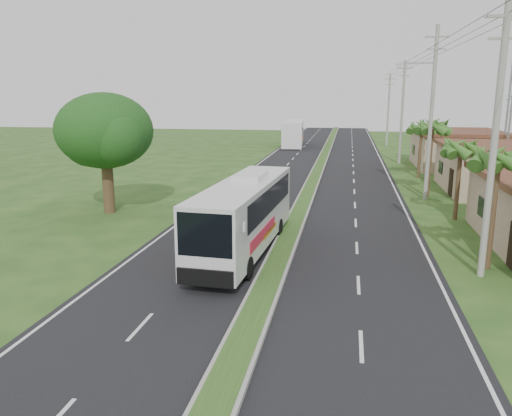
# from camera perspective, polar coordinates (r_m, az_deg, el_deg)

# --- Properties ---
(ground) EXTENTS (180.00, 180.00, 0.00)m
(ground) POSITION_cam_1_polar(r_m,az_deg,el_deg) (20.50, 1.71, -8.18)
(ground) COLOR #224619
(ground) RESTS_ON ground
(road_asphalt) EXTENTS (14.00, 160.00, 0.02)m
(road_asphalt) POSITION_cam_1_polar(r_m,az_deg,el_deg) (39.72, 6.12, 2.04)
(road_asphalt) COLOR black
(road_asphalt) RESTS_ON ground
(median_strip) EXTENTS (1.20, 160.00, 0.18)m
(median_strip) POSITION_cam_1_polar(r_m,az_deg,el_deg) (39.70, 6.12, 2.17)
(median_strip) COLOR gray
(median_strip) RESTS_ON ground
(lane_edge_left) EXTENTS (0.12, 160.00, 0.01)m
(lane_edge_left) POSITION_cam_1_polar(r_m,az_deg,el_deg) (40.76, -3.32, 2.35)
(lane_edge_left) COLOR silver
(lane_edge_left) RESTS_ON ground
(lane_edge_right) EXTENTS (0.12, 160.00, 0.01)m
(lane_edge_right) POSITION_cam_1_polar(r_m,az_deg,el_deg) (39.80, 15.78, 1.64)
(lane_edge_right) COLOR silver
(lane_edge_right) RESTS_ON ground
(shop_mid) EXTENTS (7.60, 10.60, 3.67)m
(shop_mid) POSITION_cam_1_polar(r_m,az_deg,el_deg) (42.77, 25.49, 4.15)
(shop_mid) COLOR tan
(shop_mid) RESTS_ON ground
(shop_far) EXTENTS (8.60, 11.60, 3.82)m
(shop_far) POSITION_cam_1_polar(r_m,az_deg,el_deg) (56.31, 21.93, 6.31)
(shop_far) COLOR tan
(shop_far) RESTS_ON ground
(palm_verge_a) EXTENTS (2.40, 2.40, 5.45)m
(palm_verge_a) POSITION_cam_1_polar(r_m,az_deg,el_deg) (22.92, 25.97, 5.00)
(palm_verge_a) COLOR #473321
(palm_verge_a) RESTS_ON ground
(palm_verge_b) EXTENTS (2.40, 2.40, 5.05)m
(palm_verge_b) POSITION_cam_1_polar(r_m,az_deg,el_deg) (31.76, 22.40, 6.43)
(palm_verge_b) COLOR #473321
(palm_verge_b) RESTS_ON ground
(palm_verge_c) EXTENTS (2.40, 2.40, 5.85)m
(palm_verge_c) POSITION_cam_1_polar(r_m,az_deg,el_deg) (38.46, 19.52, 8.73)
(palm_verge_c) COLOR #473321
(palm_verge_c) RESTS_ON ground
(palm_verge_d) EXTENTS (2.40, 2.40, 5.25)m
(palm_verge_d) POSITION_cam_1_polar(r_m,az_deg,el_deg) (47.46, 18.43, 8.73)
(palm_verge_d) COLOR #473321
(palm_verge_d) RESTS_ON ground
(shade_tree) EXTENTS (6.30, 6.00, 7.54)m
(shade_tree) POSITION_cam_1_polar(r_m,az_deg,el_deg) (32.68, -17.06, 8.15)
(shade_tree) COLOR #473321
(shade_tree) RESTS_ON ground
(utility_pole_a) EXTENTS (1.60, 0.28, 11.00)m
(utility_pole_a) POSITION_cam_1_polar(r_m,az_deg,el_deg) (21.74, 25.62, 7.17)
(utility_pole_a) COLOR gray
(utility_pole_a) RESTS_ON ground
(utility_pole_b) EXTENTS (3.20, 0.28, 12.00)m
(utility_pole_b) POSITION_cam_1_polar(r_m,az_deg,el_deg) (37.38, 19.38, 10.39)
(utility_pole_b) COLOR gray
(utility_pole_b) RESTS_ON ground
(utility_pole_c) EXTENTS (1.60, 0.28, 11.00)m
(utility_pole_c) POSITION_cam_1_polar(r_m,az_deg,el_deg) (57.24, 16.36, 10.56)
(utility_pole_c) COLOR gray
(utility_pole_c) RESTS_ON ground
(utility_pole_d) EXTENTS (1.60, 0.28, 10.50)m
(utility_pole_d) POSITION_cam_1_polar(r_m,az_deg,el_deg) (77.17, 14.89, 10.88)
(utility_pole_d) COLOR gray
(utility_pole_d) RESTS_ON ground
(coach_bus_main) EXTENTS (2.97, 11.35, 3.63)m
(coach_bus_main) POSITION_cam_1_polar(r_m,az_deg,el_deg) (23.51, -1.29, -0.35)
(coach_bus_main) COLOR silver
(coach_bus_main) RESTS_ON ground
(coach_bus_far) EXTENTS (3.70, 12.99, 3.73)m
(coach_bus_far) POSITION_cam_1_polar(r_m,az_deg,el_deg) (75.08, 4.29, 8.70)
(coach_bus_far) COLOR white
(coach_bus_far) RESTS_ON ground
(motorcyclist) EXTENTS (1.87, 0.88, 2.37)m
(motorcyclist) POSITION_cam_1_polar(r_m,az_deg,el_deg) (31.63, 1.36, 0.93)
(motorcyclist) COLOR black
(motorcyclist) RESTS_ON ground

